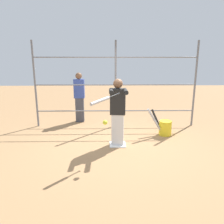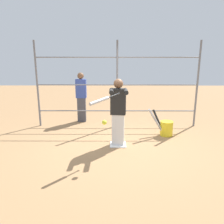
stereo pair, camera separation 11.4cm
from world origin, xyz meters
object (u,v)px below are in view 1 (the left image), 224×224
softball_in_flight (105,122)px  bystander_behind_fence (79,97)px  batter (118,110)px  bat_bucket (164,127)px  baseball_bat_swinging (103,100)px

softball_in_flight → bystander_behind_fence: size_ratio=0.06×
softball_in_flight → bystander_behind_fence: (0.90, -3.11, -0.03)m
batter → bat_bucket: (-1.35, -0.72, -0.67)m
baseball_bat_swinging → bat_bucket: bearing=-137.9°
baseball_bat_swinging → softball_in_flight: bearing=104.6°
baseball_bat_swinging → bat_bucket: baseball_bat_swinging is taller
batter → bystander_behind_fence: (1.20, -2.11, -0.03)m
baseball_bat_swinging → batter: bearing=-112.9°
batter → softball_in_flight: bearing=73.6°
softball_in_flight → bat_bucket: (-1.65, -1.72, -0.67)m
softball_in_flight → bat_bucket: 2.48m
softball_in_flight → bystander_behind_fence: 3.24m
batter → baseball_bat_swinging: batter is taller
bystander_behind_fence → bat_bucket: bearing=151.4°
baseball_bat_swinging → bystander_behind_fence: bearing=-73.8°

